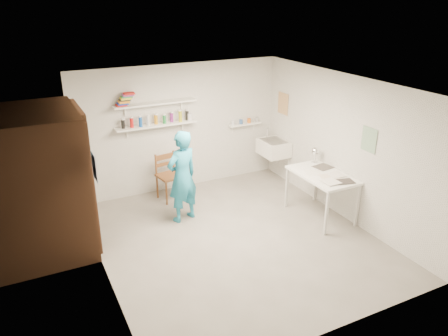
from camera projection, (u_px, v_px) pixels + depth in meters
name	position (u px, v px, depth m)	size (l,w,h in m)	color
floor	(235.00, 239.00, 6.82)	(4.00, 4.50, 0.02)	slate
ceiling	(237.00, 85.00, 5.91)	(4.00, 4.50, 0.02)	silver
wall_back	(180.00, 128.00, 8.24)	(4.00, 0.02, 2.40)	silver
wall_front	(339.00, 241.00, 4.49)	(4.00, 0.02, 2.40)	silver
wall_left	(96.00, 194.00, 5.54)	(0.02, 4.50, 2.40)	silver
wall_right	(344.00, 147.00, 7.19)	(0.02, 4.50, 2.40)	silver
doorway_recess	(85.00, 179.00, 6.49)	(0.02, 0.90, 2.00)	black
corridor_box	(33.00, 184.00, 6.18)	(1.40, 1.50, 2.10)	brown
door_lintel	(77.00, 110.00, 6.11)	(0.06, 1.05, 0.10)	brown
door_jamb_near	(93.00, 191.00, 6.08)	(0.06, 0.10, 2.00)	brown
door_jamb_far	(81.00, 167.00, 6.91)	(0.06, 0.10, 2.00)	brown
shelf_lower	(157.00, 125.00, 7.87)	(1.50, 0.22, 0.03)	white
shelf_upper	(155.00, 103.00, 7.72)	(1.50, 0.22, 0.03)	white
ledge_shelf	(245.00, 124.00, 8.75)	(0.70, 0.14, 0.03)	white
poster_left	(94.00, 167.00, 5.45)	(0.01, 0.28, 0.36)	#334C7F
poster_right_a	(283.00, 104.00, 8.55)	(0.01, 0.34, 0.42)	#995933
poster_right_b	(369.00, 140.00, 6.61)	(0.01, 0.30, 0.38)	#3F724C
belfast_sink	(274.00, 148.00, 8.68)	(0.48, 0.60, 0.30)	white
man	(182.00, 177.00, 7.12)	(0.57, 0.37, 1.56)	teal
wall_clock	(181.00, 157.00, 7.22)	(0.28, 0.28, 0.04)	beige
wooden_chair	(170.00, 176.00, 7.97)	(0.43, 0.41, 0.92)	brown
work_table	(321.00, 195.00, 7.37)	(0.71, 1.18, 0.78)	white
desk_lamp	(316.00, 151.00, 7.61)	(0.15, 0.15, 0.15)	white
spray_cans	(156.00, 120.00, 7.83)	(1.31, 0.06, 0.17)	black
book_stack	(125.00, 99.00, 7.45)	(0.32, 0.14, 0.22)	red
ledge_pots	(245.00, 121.00, 8.73)	(0.48, 0.07, 0.09)	silver
papers	(323.00, 173.00, 7.22)	(0.30, 0.22, 0.02)	silver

